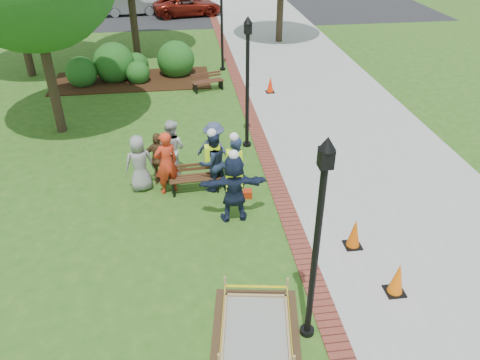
{
  "coord_description": "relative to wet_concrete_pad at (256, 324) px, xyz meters",
  "views": [
    {
      "loc": [
        -0.88,
        -8.98,
        7.34
      ],
      "look_at": [
        0.5,
        1.2,
        1.0
      ],
      "focal_mm": 35.0,
      "sensor_mm": 36.0,
      "label": 1
    }
  ],
  "objects": [
    {
      "name": "ground",
      "position": [
        -0.26,
        2.87,
        -0.23
      ],
      "size": [
        100.0,
        100.0,
        0.0
      ],
      "primitive_type": "plane",
      "color": "#285116",
      "rests_on": "ground"
    },
    {
      "name": "toolbox",
      "position": [
        0.45,
        4.75,
        -0.12
      ],
      "size": [
        0.46,
        0.27,
        0.22
      ],
      "primitive_type": "cube",
      "rotation": [
        0.0,
        0.0,
        -0.07
      ],
      "color": "#AD2B0D",
      "rests_on": "ground"
    },
    {
      "name": "parked_car_b",
      "position": [
        -4.04,
        28.58,
        -0.23
      ],
      "size": [
        2.43,
        4.6,
        1.43
      ],
      "primitive_type": "imported",
      "rotation": [
        0.0,
        0.0,
        1.69
      ],
      "color": "#97989C",
      "rests_on": "ground"
    },
    {
      "name": "sidewalk",
      "position": [
        4.74,
        12.87,
        -0.22
      ],
      "size": [
        6.0,
        60.0,
        0.02
      ],
      "primitive_type": "cube",
      "color": "#9E9E99",
      "rests_on": "ground"
    },
    {
      "name": "casual_person_a",
      "position": [
        -2.41,
        5.59,
        0.6
      ],
      "size": [
        0.59,
        0.45,
        1.67
      ],
      "color": "gray",
      "rests_on": "ground"
    },
    {
      "name": "bench_far",
      "position": [
        0.08,
        13.21,
        0.0
      ],
      "size": [
        1.43,
        0.81,
        0.74
      ],
      "color": "#50291B",
      "rests_on": "ground"
    },
    {
      "name": "cone_back",
      "position": [
        2.75,
        2.26,
        0.15
      ],
      "size": [
        0.41,
        0.41,
        0.8
      ],
      "color": "black",
      "rests_on": "ground"
    },
    {
      "name": "shrub_c",
      "position": [
        -2.95,
        14.62,
        -0.23
      ],
      "size": [
        1.05,
        1.05,
        1.05
      ],
      "primitive_type": "sphere",
      "color": "#154B16",
      "rests_on": "ground"
    },
    {
      "name": "casual_person_e",
      "position": [
        -0.26,
        6.1,
        0.62
      ],
      "size": [
        0.65,
        0.57,
        1.72
      ],
      "color": "#374060",
      "rests_on": "ground"
    },
    {
      "name": "mulch_bed",
      "position": [
        -3.26,
        14.87,
        -0.21
      ],
      "size": [
        7.0,
        3.0,
        0.05
      ],
      "primitive_type": "cube",
      "color": "#381E0F",
      "rests_on": "ground"
    },
    {
      "name": "casual_person_d",
      "position": [
        -1.86,
        5.8,
        0.58
      ],
      "size": [
        0.59,
        0.47,
        1.62
      ],
      "color": "brown",
      "rests_on": "ground"
    },
    {
      "name": "casual_person_c",
      "position": [
        -1.49,
        6.23,
        0.67
      ],
      "size": [
        0.69,
        0.64,
        1.81
      ],
      "color": "silver",
      "rests_on": "ground"
    },
    {
      "name": "shrub_d",
      "position": [
        -1.23,
        15.44,
        -0.23
      ],
      "size": [
        1.72,
        1.72,
        1.72
      ],
      "primitive_type": "sphere",
      "color": "#154B16",
      "rests_on": "ground"
    },
    {
      "name": "cone_front",
      "position": [
        3.12,
        0.66,
        0.15
      ],
      "size": [
        0.41,
        0.41,
        0.81
      ],
      "color": "black",
      "rests_on": "ground"
    },
    {
      "name": "shrub_a",
      "position": [
        -5.37,
        14.62,
        -0.23
      ],
      "size": [
        1.37,
        1.37,
        1.37
      ],
      "primitive_type": "sphere",
      "color": "#154B16",
      "rests_on": "ground"
    },
    {
      "name": "casual_person_b",
      "position": [
        -1.66,
        5.34,
        0.7
      ],
      "size": [
        0.7,
        0.59,
        1.87
      ],
      "color": "red",
      "rests_on": "ground"
    },
    {
      "name": "brick_edging",
      "position": [
        1.49,
        12.87,
        -0.22
      ],
      "size": [
        0.5,
        60.0,
        0.03
      ],
      "primitive_type": "cube",
      "color": "maroon",
      "rests_on": "ground"
    },
    {
      "name": "lamp_far",
      "position": [
        0.99,
        15.87,
        2.25
      ],
      "size": [
        0.28,
        0.28,
        4.26
      ],
      "color": "black",
      "rests_on": "ground"
    },
    {
      "name": "wet_concrete_pad",
      "position": [
        0.0,
        0.0,
        0.0
      ],
      "size": [
        2.05,
        2.55,
        0.55
      ],
      "color": "#47331E",
      "rests_on": "ground"
    },
    {
      "name": "parking_lot",
      "position": [
        -0.26,
        29.87,
        -0.23
      ],
      "size": [
        36.0,
        12.0,
        0.01
      ],
      "primitive_type": "cube",
      "color": "black",
      "rests_on": "ground"
    },
    {
      "name": "shrub_b",
      "position": [
        -4.0,
        15.15,
        -0.23
      ],
      "size": [
        1.82,
        1.82,
        1.82
      ],
      "primitive_type": "sphere",
      "color": "#154B16",
      "rests_on": "ground"
    },
    {
      "name": "hivis_worker_a",
      "position": [
        0.04,
        3.8,
        0.77
      ],
      "size": [
        0.6,
        0.39,
        2.03
      ],
      "color": "#1B2B48",
      "rests_on": "ground"
    },
    {
      "name": "hivis_worker_c",
      "position": [
        -0.37,
        5.3,
        0.71
      ],
      "size": [
        0.67,
        0.58,
        1.92
      ],
      "color": "#1C2C4A",
      "rests_on": "ground"
    },
    {
      "name": "hivis_worker_b",
      "position": [
        0.19,
        4.89,
        0.73
      ],
      "size": [
        0.65,
        0.69,
        1.96
      ],
      "color": "#1B2D48",
      "rests_on": "ground"
    },
    {
      "name": "shrub_e",
      "position": [
        -3.07,
        15.62,
        -0.23
      ],
      "size": [
        1.15,
        1.15,
        1.15
      ],
      "primitive_type": "sphere",
      "color": "#154B16",
      "rests_on": "ground"
    },
    {
      "name": "bench_near",
      "position": [
        -0.9,
        5.28,
        0.01
      ],
      "size": [
        1.46,
        0.56,
        0.78
      ],
      "color": "brown",
      "rests_on": "ground"
    },
    {
      "name": "lamp_mid",
      "position": [
        0.99,
        7.87,
        2.25
      ],
      "size": [
        0.28,
        0.28,
        4.26
      ],
      "color": "black",
      "rests_on": "ground"
    },
    {
      "name": "lamp_near",
      "position": [
        0.99,
        -0.13,
        2.25
      ],
      "size": [
        0.28,
        0.28,
        4.26
      ],
      "color": "black",
      "rests_on": "ground"
    },
    {
      "name": "cone_far",
      "position": [
        2.69,
        12.59,
        0.11
      ],
      "size": [
        0.36,
        0.36,
        0.71
      ],
      "color": "black",
      "rests_on": "ground"
    },
    {
      "name": "parked_car_c",
      "position": [
        -0.19,
        27.8,
        -0.23
      ],
      "size": [
        2.58,
        4.61,
        1.42
      ],
      "primitive_type": "imported",
      "rotation": [
        0.0,
        0.0,
        1.73
      ],
      "color": "maroon",
      "rests_on": "ground"
    },
    {
      "name": "parked_car_a",
      "position": [
        -9.52,
        28.8,
        -0.23
      ],
      "size": [
        2.4,
        4.54,
        1.42
      ],
      "primitive_type": "imported",
      "rotation": [
        0.0,
        0.0,
        1.69
      ],
      "color": "#28282B",
      "rests_on": "ground"
    }
  ]
}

